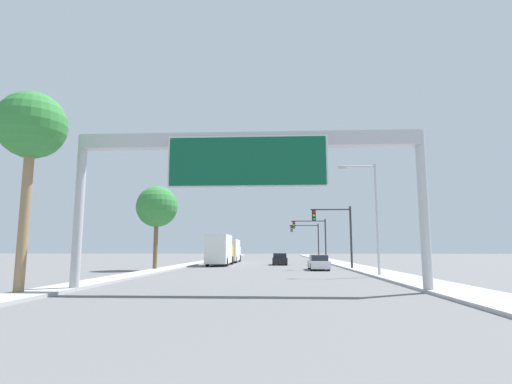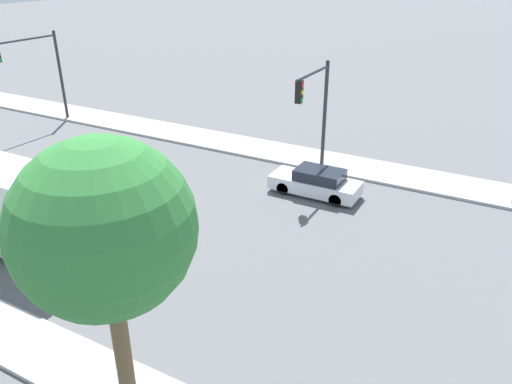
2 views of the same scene
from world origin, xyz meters
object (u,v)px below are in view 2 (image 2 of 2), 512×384
object	(u,v)px
traffic_light_mid_block	(39,64)
palm_tree_background	(105,230)
car_near_left	(316,183)
car_far_left	(96,164)
traffic_light_near_intersection	(317,104)
truck_box_primary	(7,207)

from	to	relation	value
traffic_light_mid_block	palm_tree_background	xyz separation A→B (m)	(-16.64, -22.31, 1.54)
traffic_light_mid_block	palm_tree_background	distance (m)	27.87
car_near_left	palm_tree_background	size ratio (longest dim) A/B	0.58
car_far_left	palm_tree_background	bearing A→B (deg)	-132.28
traffic_light_near_intersection	palm_tree_background	world-z (taller)	palm_tree_background
car_far_left	traffic_light_mid_block	size ratio (longest dim) A/B	0.69
car_near_left	palm_tree_background	bearing A→B (deg)	-174.95
traffic_light_mid_block	traffic_light_near_intersection	bearing A→B (deg)	-88.90
car_near_left	truck_box_primary	size ratio (longest dim) A/B	0.53
car_far_left	truck_box_primary	distance (m)	7.47
car_near_left	palm_tree_background	xyz separation A→B (m)	(-15.01, -1.33, 5.15)
car_far_left	traffic_light_near_intersection	bearing A→B (deg)	-61.95
car_far_left	palm_tree_background	distance (m)	17.87
traffic_light_near_intersection	car_far_left	bearing A→B (deg)	118.05
traffic_light_near_intersection	car_near_left	bearing A→B (deg)	-154.12
car_near_left	truck_box_primary	distance (m)	13.86
palm_tree_background	truck_box_primary	bearing A→B (deg)	66.34
car_far_left	traffic_light_near_intersection	xyz separation A→B (m)	(5.52, -10.35, 3.37)
palm_tree_background	car_far_left	bearing A→B (deg)	47.72
car_near_left	truck_box_primary	xyz separation A→B (m)	(-10.50, 8.97, 1.13)
palm_tree_background	traffic_light_near_intersection	bearing A→B (deg)	7.71
car_near_left	traffic_light_mid_block	xyz separation A→B (m)	(1.63, 20.98, 3.61)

